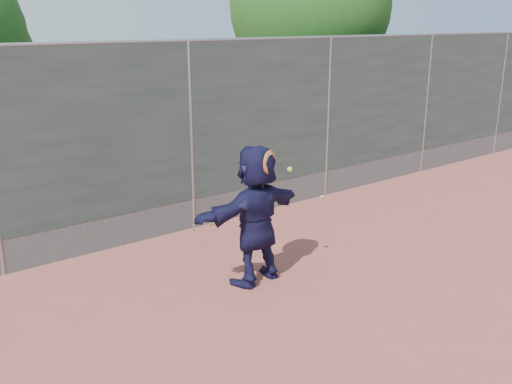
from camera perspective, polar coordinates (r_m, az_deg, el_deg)
ground at (r=7.01m, az=9.22°, el=-11.45°), size 80.00×80.00×0.00m
player at (r=7.28m, az=-0.00°, el=-2.29°), size 1.74×0.72×1.83m
ball_ground at (r=11.01m, az=6.62°, el=-0.51°), size 0.07×0.07×0.07m
fence at (r=9.09m, az=-6.53°, el=5.86°), size 20.00×0.06×3.03m
swing_action at (r=6.97m, az=1.51°, el=2.79°), size 0.49×0.16×0.51m
tree_right at (r=13.57m, az=5.85°, el=17.59°), size 3.78×3.60×5.39m
weed_clump at (r=9.52m, az=-4.36°, el=-2.60°), size 0.68×0.07×0.30m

